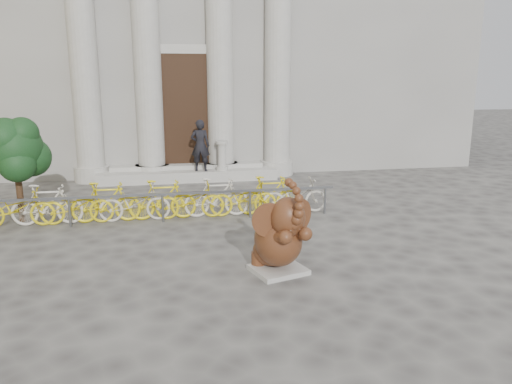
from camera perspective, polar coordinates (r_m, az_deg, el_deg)
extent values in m
plane|color=#474442|center=(8.29, -4.24, -11.78)|extent=(80.00, 80.00, 0.00)
cube|color=gray|center=(22.63, -9.03, 19.40)|extent=(22.00, 10.00, 12.00)
cube|color=black|center=(17.46, -8.07, 9.14)|extent=(2.40, 0.16, 4.00)
cylinder|color=#A8A59E|center=(17.45, -19.12, 14.15)|extent=(0.90, 0.90, 8.00)
cylinder|color=#A8A59E|center=(17.29, -12.34, 14.58)|extent=(0.90, 0.90, 8.00)
cylinder|color=#A8A59E|center=(17.40, -4.15, 14.82)|extent=(0.90, 0.90, 8.00)
cylinder|color=#A8A59E|center=(17.74, 2.50, 14.81)|extent=(0.90, 0.90, 8.00)
cube|color=#A8A59E|center=(17.22, -7.76, 1.97)|extent=(6.00, 1.20, 0.36)
cube|color=#A8A59E|center=(9.20, 2.56, -8.86)|extent=(1.10, 1.04, 0.09)
ellipsoid|color=black|center=(9.25, 1.97, -6.65)|extent=(0.93, 0.91, 0.57)
ellipsoid|color=black|center=(9.02, 2.54, -5.48)|extent=(1.14, 1.28, 0.93)
cylinder|color=black|center=(9.29, 0.29, -7.55)|extent=(0.34, 0.34, 0.23)
cylinder|color=black|center=(9.51, 2.89, -7.06)|extent=(0.34, 0.34, 0.23)
cylinder|color=black|center=(8.57, 2.61, -5.22)|extent=(0.36, 0.58, 0.36)
cylinder|color=black|center=(8.77, 4.86, -4.83)|extent=(0.36, 0.58, 0.36)
ellipsoid|color=black|center=(8.60, 3.66, -2.92)|extent=(0.75, 0.73, 0.72)
cylinder|color=black|center=(8.55, 1.53, -3.24)|extent=(0.61, 0.06, 0.61)
cylinder|color=black|center=(8.86, 4.99, -2.71)|extent=(0.53, 0.39, 0.61)
cone|color=beige|center=(8.44, 3.65, -4.25)|extent=(0.16, 0.21, 0.10)
cone|color=beige|center=(8.55, 4.89, -4.04)|extent=(0.07, 0.21, 0.10)
cube|color=slate|center=(12.24, -10.68, -0.24)|extent=(8.63, 0.06, 0.06)
cylinder|color=slate|center=(12.53, -20.52, -2.21)|extent=(0.06, 0.06, 0.70)
cylinder|color=slate|center=(12.33, -10.61, -1.82)|extent=(0.06, 0.06, 0.70)
cylinder|color=slate|center=(12.50, -0.68, -1.38)|extent=(0.06, 0.06, 0.70)
cylinder|color=slate|center=(12.97, 7.87, -0.97)|extent=(0.06, 0.06, 0.70)
imported|color=yellow|center=(13.00, -25.69, -1.46)|extent=(1.70, 0.50, 1.00)
imported|color=beige|center=(12.84, -22.78, -1.35)|extent=(1.66, 0.47, 1.00)
imported|color=yellow|center=(12.71, -19.81, -1.24)|extent=(1.70, 0.50, 1.00)
imported|color=yellow|center=(12.61, -16.79, -1.12)|extent=(1.66, 0.47, 1.00)
imported|color=beige|center=(12.55, -13.72, -1.00)|extent=(1.70, 0.50, 1.00)
imported|color=yellow|center=(12.53, -10.64, -0.87)|extent=(1.66, 0.47, 1.00)
imported|color=yellow|center=(12.54, -7.56, -0.74)|extent=(1.70, 0.50, 1.00)
imported|color=beige|center=(12.59, -4.50, -0.61)|extent=(1.66, 0.47, 1.00)
imported|color=yellow|center=(12.68, -1.46, -0.48)|extent=(1.70, 0.50, 1.00)
imported|color=yellow|center=(12.80, 1.52, -0.34)|extent=(1.66, 0.47, 1.00)
imported|color=beige|center=(12.96, 4.44, -0.22)|extent=(1.70, 0.50, 1.00)
cylinder|color=#332114|center=(13.37, -25.42, 0.16)|extent=(0.16, 0.16, 1.56)
sphere|color=black|center=(13.19, -25.86, 4.56)|extent=(1.30, 1.30, 1.30)
sphere|color=black|center=(13.32, -24.30, 3.65)|extent=(0.95, 0.95, 0.95)
sphere|color=black|center=(13.49, -26.62, 3.90)|extent=(0.86, 0.86, 0.86)
sphere|color=black|center=(12.97, -25.63, 2.90)|extent=(0.86, 0.86, 0.86)
sphere|color=black|center=(13.03, -26.72, 5.53)|extent=(0.95, 0.95, 0.95)
sphere|color=black|center=(13.01, -25.19, 6.06)|extent=(0.78, 0.78, 0.78)
imported|color=black|center=(16.73, -6.39, 5.30)|extent=(0.70, 0.53, 1.72)
cylinder|color=#A8A59E|center=(16.97, -3.89, 2.73)|extent=(0.41, 0.41, 0.12)
cylinder|color=#A8A59E|center=(16.90, -3.91, 4.05)|extent=(0.28, 0.28, 0.91)
cylinder|color=#A8A59E|center=(16.83, -3.94, 5.69)|extent=(0.41, 0.41, 0.10)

